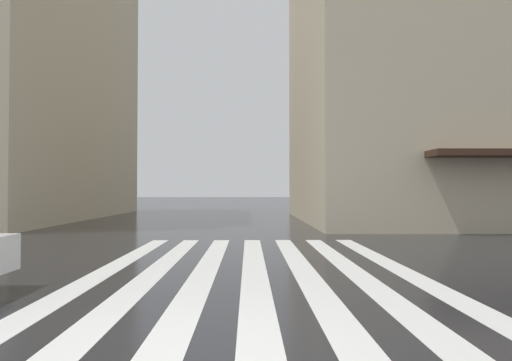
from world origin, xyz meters
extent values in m
plane|color=black|center=(0.00, 0.00, 0.00)|extent=(220.00, 220.00, 0.00)
cube|color=silver|center=(4.00, -3.71, 0.00)|extent=(13.00, 0.50, 0.01)
cube|color=silver|center=(4.00, -2.71, 0.00)|extent=(13.00, 0.50, 0.01)
cube|color=silver|center=(4.00, -1.71, 0.00)|extent=(13.00, 0.50, 0.01)
cube|color=silver|center=(4.00, -0.71, 0.00)|extent=(13.00, 0.50, 0.01)
cube|color=silver|center=(4.00, 0.29, 0.00)|extent=(13.00, 0.50, 0.01)
cube|color=silver|center=(4.00, 1.29, 0.00)|extent=(13.00, 0.50, 0.01)
cube|color=silver|center=(4.00, 2.29, 0.00)|extent=(13.00, 0.50, 0.01)
camera|label=1|loc=(-4.36, -0.59, 1.63)|focal=31.61mm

